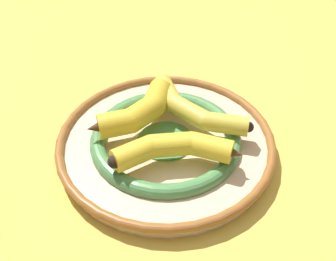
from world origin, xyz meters
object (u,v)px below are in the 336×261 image
decorative_bowl (168,141)px  banana_a (175,148)px  banana_b (138,112)px  banana_c (192,108)px

decorative_bowl → banana_a: size_ratio=1.99×
decorative_bowl → banana_a: bearing=154.6°
banana_a → banana_b: (0.10, 0.00, 0.00)m
decorative_bowl → banana_b: 0.07m
banana_a → banana_c: bearing=-112.9°
banana_b → banana_c: (-0.04, -0.08, -0.00)m
banana_c → banana_a: bearing=-64.4°
decorative_bowl → banana_b: size_ratio=2.04×
banana_c → decorative_bowl: bearing=-90.6°
decorative_bowl → banana_a: (-0.05, 0.02, 0.04)m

